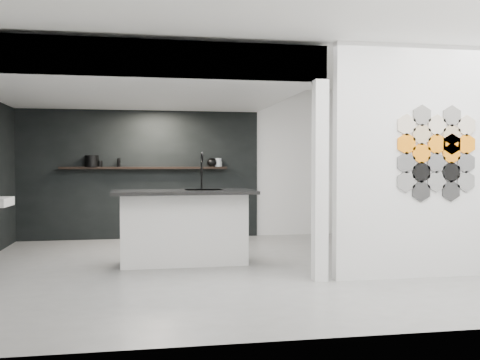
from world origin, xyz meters
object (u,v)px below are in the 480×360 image
(partition_panel, at_px, (431,162))
(kettle, at_px, (212,162))
(glass_bowl, at_px, (219,164))
(bottle_dark, at_px, (119,163))
(kitchen_island, at_px, (184,226))
(stockpot, at_px, (92,161))
(utensil_cup, at_px, (100,164))
(glass_vase, at_px, (219,162))

(partition_panel, xyz_separation_m, kettle, (-2.20, 3.87, 0.00))
(glass_bowl, height_order, bottle_dark, bottle_dark)
(kitchen_island, height_order, stockpot, kitchen_island)
(glass_bowl, bearing_deg, bottle_dark, 180.00)
(stockpot, distance_m, glass_bowl, 2.29)
(partition_panel, relative_size, utensil_cup, 25.92)
(partition_panel, distance_m, bottle_dark, 5.48)
(stockpot, height_order, kettle, stockpot)
(partition_panel, height_order, glass_bowl, partition_panel)
(stockpot, bearing_deg, glass_bowl, 0.00)
(partition_panel, bearing_deg, utensil_cup, 137.49)
(glass_bowl, bearing_deg, glass_vase, 0.00)
(kitchen_island, xyz_separation_m, glass_bowl, (0.83, 2.52, 0.85))
(partition_panel, xyz_separation_m, kitchen_island, (-2.90, 1.34, -0.88))
(glass_bowl, height_order, glass_vase, glass_vase)
(glass_vase, distance_m, bottle_dark, 1.81)
(glass_bowl, xyz_separation_m, bottle_dark, (-1.81, 0.00, 0.03))
(stockpot, height_order, bottle_dark, stockpot)
(kettle, bearing_deg, glass_bowl, 18.53)
(glass_bowl, xyz_separation_m, glass_vase, (0.00, 0.00, 0.03))
(kitchen_island, bearing_deg, kettle, 73.56)
(kitchen_island, distance_m, stockpot, 3.05)
(glass_bowl, bearing_deg, kettle, 180.00)
(kitchen_island, height_order, kettle, kitchen_island)
(kettle, distance_m, bottle_dark, 1.69)
(glass_vase, height_order, bottle_dark, glass_vase)
(kitchen_island, bearing_deg, bottle_dark, 110.50)
(kettle, xyz_separation_m, glass_vase, (0.12, 0.00, -0.00))
(partition_panel, bearing_deg, glass_bowl, 118.23)
(glass_bowl, xyz_separation_m, utensil_cup, (-2.14, 0.00, 0.01))
(kitchen_island, xyz_separation_m, stockpot, (-1.46, 2.52, 0.90))
(partition_panel, xyz_separation_m, glass_vase, (-2.08, 3.87, -0.00))
(bottle_dark, bearing_deg, glass_bowl, 0.00)
(bottle_dark, relative_size, utensil_cup, 1.42)
(glass_vase, relative_size, utensil_cup, 1.46)
(glass_bowl, distance_m, utensil_cup, 2.14)
(bottle_dark, bearing_deg, stockpot, 180.00)
(glass_bowl, bearing_deg, utensil_cup, 180.00)
(partition_panel, relative_size, bottle_dark, 18.22)
(glass_vase, bearing_deg, kitchen_island, -108.12)
(utensil_cup, bearing_deg, stockpot, 180.00)
(stockpot, distance_m, glass_vase, 2.29)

